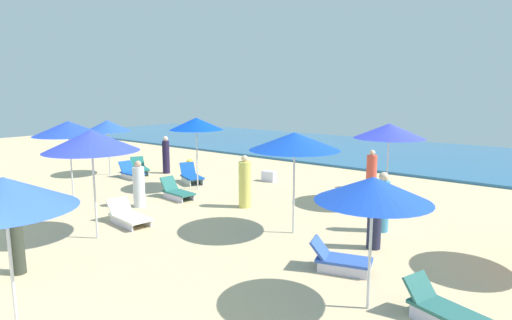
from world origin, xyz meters
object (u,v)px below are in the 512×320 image
(lounge_chair_4_0, at_px, (128,216))
(beachgoer_7, at_px, (166,156))
(lounge_chair_3_0, at_px, (177,192))
(umbrella_6, at_px, (107,126))
(beachgoer_5, at_px, (139,186))
(umbrella_7, at_px, (295,141))
(umbrella_2, at_px, (69,128))
(beachgoer_4, at_px, (383,204))
(lounge_chair_1_0, at_px, (339,259))
(umbrella_3, at_px, (196,124))
(lounge_chair_6_1, at_px, (140,168))
(beachgoer_0, at_px, (245,183))
(beachgoer_1, at_px, (374,219))
(lounge_chair_1_1, at_px, (445,310))
(lounge_chair_6_0, at_px, (131,172))
(beachgoer_2, at_px, (372,171))
(lounge_chair_3_1, at_px, (191,176))
(umbrella_5, at_px, (4,193))
(umbrella_1, at_px, (373,189))
(umbrella_4, at_px, (91,141))
(cooler_box_1, at_px, (269,176))
(beach_ball_0, at_px, (190,163))
(beachgoer_6, at_px, (16,238))

(lounge_chair_4_0, bearing_deg, beachgoer_7, 48.59)
(lounge_chair_3_0, relative_size, umbrella_6, 0.58)
(beachgoer_5, bearing_deg, umbrella_7, -73.64)
(umbrella_2, height_order, beachgoer_4, umbrella_2)
(lounge_chair_1_0, xyz_separation_m, umbrella_3, (-7.61, 3.24, 2.24))
(lounge_chair_6_1, xyz_separation_m, beachgoer_0, (7.09, -1.15, 0.49))
(beachgoer_0, xyz_separation_m, beachgoer_1, (4.68, -0.83, -0.07))
(lounge_chair_1_1, xyz_separation_m, beachgoer_4, (-2.58, 3.79, 0.49))
(umbrella_6, bearing_deg, beachgoer_7, 48.06)
(lounge_chair_6_0, distance_m, beachgoer_1, 11.45)
(lounge_chair_4_0, distance_m, beachgoer_2, 9.08)
(lounge_chair_3_1, xyz_separation_m, umbrella_5, (5.67, -8.94, 1.91))
(umbrella_6, relative_size, beachgoer_5, 1.61)
(beachgoer_1, bearing_deg, umbrella_1, 103.29)
(lounge_chair_1_0, bearing_deg, umbrella_6, 60.56)
(lounge_chair_6_0, distance_m, beachgoer_5, 4.73)
(umbrella_4, distance_m, cooler_box_1, 8.48)
(umbrella_6, xyz_separation_m, beachgoer_5, (5.32, -2.33, -1.49))
(umbrella_1, relative_size, beachgoer_0, 1.37)
(umbrella_3, height_order, beach_ball_0, umbrella_3)
(lounge_chair_4_0, distance_m, lounge_chair_6_0, 6.47)
(umbrella_6, height_order, lounge_chair_6_1, umbrella_6)
(lounge_chair_3_0, xyz_separation_m, umbrella_6, (-5.47, 0.90, 1.93))
(beachgoer_1, bearing_deg, beachgoer_5, 1.49)
(umbrella_1, height_order, cooler_box_1, umbrella_1)
(umbrella_1, xyz_separation_m, lounge_chair_3_0, (-8.29, 2.92, -1.86))
(beachgoer_7, bearing_deg, beachgoer_6, 58.91)
(umbrella_7, distance_m, beachgoer_1, 2.72)
(lounge_chair_1_0, height_order, beachgoer_6, beachgoer_6)
(beachgoer_1, height_order, beachgoer_2, beachgoer_1)
(umbrella_2, distance_m, beachgoer_6, 6.34)
(umbrella_2, distance_m, beach_ball_0, 7.37)
(beach_ball_0, bearing_deg, beachgoer_7, -76.45)
(beachgoer_0, relative_size, beachgoer_6, 1.08)
(lounge_chair_6_1, height_order, cooler_box_1, lounge_chair_6_1)
(lounge_chair_3_0, relative_size, umbrella_4, 0.51)
(lounge_chair_6_1, height_order, beachgoer_5, beachgoer_5)
(umbrella_4, xyz_separation_m, umbrella_7, (3.66, 3.43, -0.06))
(umbrella_3, distance_m, beachgoer_4, 7.53)
(lounge_chair_4_0, bearing_deg, lounge_chair_3_0, 28.36)
(lounge_chair_6_0, relative_size, beachgoer_5, 0.87)
(beachgoer_6, bearing_deg, beachgoer_2, 49.07)
(lounge_chair_6_0, relative_size, cooler_box_1, 2.30)
(lounge_chair_6_0, distance_m, beach_ball_0, 3.48)
(lounge_chair_6_1, relative_size, beachgoer_0, 0.81)
(lounge_chair_4_0, bearing_deg, umbrella_4, -155.97)
(beachgoer_0, bearing_deg, beachgoer_2, 4.18)
(umbrella_2, relative_size, lounge_chair_3_0, 1.91)
(beachgoer_4, height_order, beachgoer_7, beachgoer_7)
(lounge_chair_3_1, xyz_separation_m, umbrella_7, (6.53, -2.45, 2.13))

